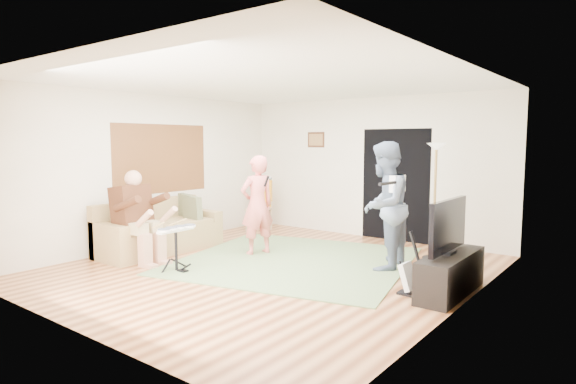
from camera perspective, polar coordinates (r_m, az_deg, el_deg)
The scene contains 19 objects.
floor at distance 7.18m, azimuth -1.98°, elevation -9.04°, with size 6.00×6.00×0.00m, color brown.
walls at distance 6.95m, azimuth -2.02°, elevation 1.77°, with size 5.50×6.00×2.70m, color silver, non-canonical shape.
ceiling at distance 6.98m, azimuth -2.06°, elevation 12.89°, with size 6.00×6.00×0.00m, color white.
window_blinds at distance 9.06m, azimuth -14.74°, elevation 3.83°, with size 2.05×2.05×0.00m, color brown.
doorway at distance 9.23m, azimuth 12.60°, elevation 0.80°, with size 2.10×2.10×0.00m, color black.
picture_frame at distance 10.08m, azimuth 3.34°, elevation 6.20°, with size 0.42×0.03×0.32m, color #3F2314.
area_rug at distance 7.61m, azimuth 0.78°, elevation -8.11°, with size 3.38×3.31×0.02m, color #5D7949.
sofa at distance 8.55m, azimuth -15.27°, elevation -4.85°, with size 0.87×2.12×0.86m.
drummer at distance 7.78m, azimuth -17.21°, elevation -3.95°, with size 0.92×0.52×1.42m.
drum_kit at distance 7.15m, azimuth -13.11°, elevation -6.86°, with size 0.36×0.64×0.66m.
singer at distance 7.93m, azimuth -3.67°, elevation -1.57°, with size 0.60×0.39×1.64m, color #E46863.
microphone at distance 7.76m, azimuth -2.58°, elevation 1.27°, with size 0.06×0.06×0.24m, color black, non-canonical shape.
guitarist at distance 7.13m, azimuth 11.32°, elevation -1.61°, with size 0.91×0.71×1.86m, color slate.
guitar_held at distance 7.01m, azimuth 12.84°, elevation 0.99°, with size 0.12×0.60×0.26m, color white, non-canonical shape.
guitar_spare at distance 6.12m, azimuth 14.09°, elevation -9.69°, with size 0.28×0.26×0.79m.
torchiere_lamp at distance 7.87m, azimuth 17.06°, elevation 1.35°, with size 0.33×0.33×1.84m.
dining_chair at distance 10.05m, azimuth -3.30°, elevation -2.51°, with size 0.57×0.60×1.05m.
tv_cabinet at distance 6.28m, azimuth 18.71°, elevation -9.20°, with size 0.40×1.40×0.50m, color black.
television at distance 6.17m, azimuth 18.46°, elevation -3.76°, with size 0.06×1.11×0.63m, color black.
Camera 1 is at (4.41, -5.35, 1.86)m, focal length 30.00 mm.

